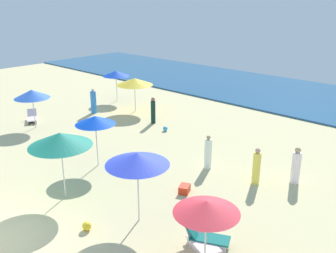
{
  "coord_description": "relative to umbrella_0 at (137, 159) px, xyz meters",
  "views": [
    {
      "loc": [
        11.36,
        -4.23,
        7.69
      ],
      "look_at": [
        -0.94,
        9.04,
        1.4
      ],
      "focal_mm": 40.69,
      "sensor_mm": 36.0,
      "label": 1
    }
  ],
  "objects": [
    {
      "name": "beach_ball_0",
      "position": [
        -0.86,
        -1.65,
        -2.24
      ],
      "size": [
        0.32,
        0.32,
        0.32
      ],
      "primitive_type": "sphere",
      "color": "yellow",
      "rests_on": "ground_plane"
    },
    {
      "name": "umbrella_6",
      "position": [
        -4.84,
        1.86,
        -0.15
      ],
      "size": [
        1.86,
        1.86,
        2.46
      ],
      "color": "silver",
      "rests_on": "ground_plane"
    },
    {
      "name": "umbrella_0",
      "position": [
        0.0,
        0.0,
        0.0
      ],
      "size": [
        2.23,
        2.23,
        2.62
      ],
      "color": "silver",
      "rests_on": "ground_plane"
    },
    {
      "name": "umbrella_2",
      "position": [
        -12.04,
        2.62,
        -0.3
      ],
      "size": [
        2.1,
        2.1,
        2.36
      ],
      "color": "silver",
      "rests_on": "ground_plane"
    },
    {
      "name": "lounge_chair_4_1",
      "position": [
        2.66,
        0.5,
        -2.13
      ],
      "size": [
        1.51,
        1.11,
        0.75
      ],
      "rotation": [
        0.0,
        0.0,
        2.02
      ],
      "color": "silver",
      "rests_on": "ground_plane"
    },
    {
      "name": "beach_ball_1",
      "position": [
        -5.78,
        7.53,
        -2.26
      ],
      "size": [
        0.29,
        0.29,
        0.29
      ],
      "primitive_type": "sphere",
      "color": "#3CA3DE",
      "rests_on": "ground_plane"
    },
    {
      "name": "ground_plane",
      "position": [
        -2.54,
        -3.75,
        -2.4
      ],
      "size": [
        60.0,
        60.0,
        0.0
      ],
      "primitive_type": "plane",
      "color": "beige"
    },
    {
      "name": "umbrella_5",
      "position": [
        -13.16,
        10.0,
        -0.3
      ],
      "size": [
        2.01,
        2.01,
        2.29
      ],
      "color": "silver",
      "rests_on": "ground_plane"
    },
    {
      "name": "umbrella_3",
      "position": [
        -10.11,
        9.1,
        -0.31
      ],
      "size": [
        2.49,
        2.49,
        2.32
      ],
      "color": "silver",
      "rests_on": "ground_plane"
    },
    {
      "name": "beachgoer_1",
      "position": [
        -0.84,
        5.16,
        -1.65
      ],
      "size": [
        0.42,
        0.42,
        1.63
      ],
      "rotation": [
        0.0,
        0.0,
        2.89
      ],
      "color": "white",
      "rests_on": "ground_plane"
    },
    {
      "name": "beachgoer_5",
      "position": [
        -11.88,
        6.88,
        -1.62
      ],
      "size": [
        0.54,
        0.54,
        1.7
      ],
      "rotation": [
        0.0,
        0.0,
        0.77
      ],
      "color": "#3281DE",
      "rests_on": "ground_plane"
    },
    {
      "name": "cooler_box_2",
      "position": [
        -0.12,
        2.65,
        -2.25
      ],
      "size": [
        0.59,
        0.66,
        0.31
      ],
      "primitive_type": "cube",
      "rotation": [
        0.0,
        0.0,
        2.02
      ],
      "color": "red",
      "rests_on": "ground_plane"
    },
    {
      "name": "lounge_chair_2_0",
      "position": [
        -13.31,
        3.09,
        -2.17
      ],
      "size": [
        1.49,
        1.18,
        0.66
      ],
      "rotation": [
        0.0,
        0.0,
        1.06
      ],
      "color": "silver",
      "rests_on": "ground_plane"
    },
    {
      "name": "umbrella_4",
      "position": [
        3.34,
        -0.49,
        -0.28
      ],
      "size": [
        1.9,
        1.9,
        2.31
      ],
      "color": "silver",
      "rests_on": "ground_plane"
    },
    {
      "name": "umbrella_1",
      "position": [
        -3.37,
        -0.87,
        0.07
      ],
      "size": [
        2.45,
        2.45,
        2.75
      ],
      "color": "silver",
      "rests_on": "ground_plane"
    },
    {
      "name": "beachgoer_3",
      "position": [
        -7.36,
        8.1,
        -1.59
      ],
      "size": [
        0.36,
        0.36,
        1.67
      ],
      "rotation": [
        0.0,
        0.0,
        1.25
      ],
      "color": "#112D28",
      "rests_on": "ground_plane"
    },
    {
      "name": "beachgoer_2",
      "position": [
        2.8,
        6.54,
        -1.64
      ],
      "size": [
        0.53,
        0.53,
        1.64
      ],
      "rotation": [
        0.0,
        0.0,
        0.96
      ],
      "color": "white",
      "rests_on": "ground_plane"
    },
    {
      "name": "ocean",
      "position": [
        -2.54,
        20.63,
        -2.34
      ],
      "size": [
        60.0,
        11.25,
        0.12
      ],
      "primitive_type": "cube",
      "color": "#23537F",
      "rests_on": "ground_plane"
    },
    {
      "name": "beachgoer_4",
      "position": [
        1.61,
        5.32,
        -1.64
      ],
      "size": [
        0.41,
        0.41,
        1.64
      ],
      "rotation": [
        0.0,
        0.0,
        5.02
      ],
      "color": "#F2DF55",
      "rests_on": "ground_plane"
    },
    {
      "name": "lounge_chair_4_0",
      "position": [
        2.62,
        0.28,
        -2.16
      ],
      "size": [
        1.51,
        1.09,
        0.66
      ],
      "rotation": [
        0.0,
        0.0,
        1.19
      ],
      "color": "silver",
      "rests_on": "ground_plane"
    }
  ]
}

